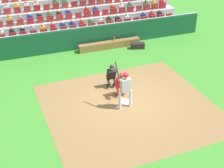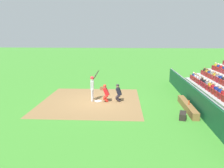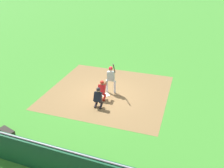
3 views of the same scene
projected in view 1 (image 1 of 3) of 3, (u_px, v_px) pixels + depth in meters
ground_plane at (125, 102)px, 15.64m from camera, size 160.00×160.00×0.00m
infield_dirt_patch at (129, 107)px, 15.23m from camera, size 7.79×7.34×0.01m
home_plate_marker at (125, 101)px, 15.63m from camera, size 0.62×0.62×0.02m
batter_at_plate at (125, 86)px, 14.65m from camera, size 0.68×0.61×2.21m
catcher_crouching at (121, 83)px, 15.73m from camera, size 0.47×0.72×1.29m
home_plate_umpire at (112, 75)px, 16.45m from camera, size 0.47×0.47×1.30m
dugout_wall at (86, 38)px, 20.64m from camera, size 15.81×0.24×1.42m
dugout_bench at (109, 45)px, 20.84m from camera, size 3.98×0.40×0.44m
water_bottle_on_bench at (114, 39)px, 20.75m from camera, size 0.07×0.07×0.28m
equipment_duffel_bag at (138, 46)px, 20.81m from camera, size 0.91×0.57×0.36m
bleacher_stand at (68, 12)px, 24.24m from camera, size 15.39×5.06×3.15m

